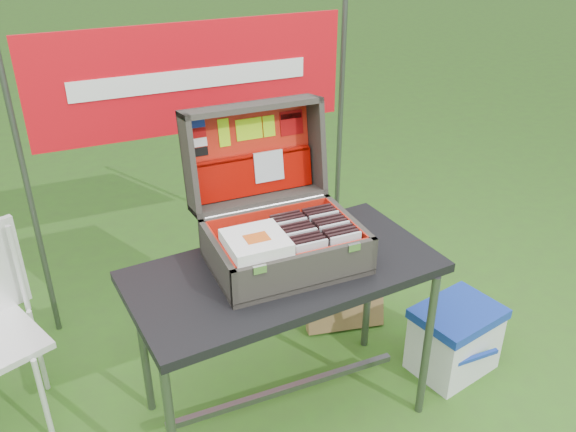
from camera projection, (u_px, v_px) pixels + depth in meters
name	position (u px, v px, depth m)	size (l,w,h in m)	color
ground	(279.00, 422.00, 2.76)	(80.00, 80.00, 0.00)	#365D20
table	(285.00, 343.00, 2.64)	(1.25, 0.63, 0.78)	black
table_top	(284.00, 272.00, 2.47)	(1.25, 0.63, 0.04)	black
table_leg_fl	(171.00, 429.00, 2.25)	(0.04, 0.04, 0.74)	#59595B
table_leg_fr	(427.00, 348.00, 2.65)	(0.04, 0.04, 0.74)	#59595B
table_leg_bl	(143.00, 346.00, 2.66)	(0.04, 0.04, 0.74)	#59595B
table_leg_br	(368.00, 286.00, 3.06)	(0.04, 0.04, 0.74)	#59595B
table_brace	(285.00, 390.00, 2.77)	(1.10, 0.03, 0.03)	#59595B
suitcase	(279.00, 195.00, 2.40)	(0.60, 0.59, 0.57)	#4C483F
suitcase_base_bottom	(286.00, 261.00, 2.48)	(0.60, 0.43, 0.02)	#4C483F
suitcase_base_wall_front	(307.00, 272.00, 2.28)	(0.60, 0.02, 0.16)	#4C483F
suitcase_base_wall_back	(267.00, 224.00, 2.61)	(0.60, 0.02, 0.16)	#4C483F
suitcase_base_wall_left	(217.00, 262.00, 2.35)	(0.02, 0.43, 0.16)	#4C483F
suitcase_base_wall_right	(348.00, 233.00, 2.55)	(0.02, 0.43, 0.16)	#4C483F
suitcase_liner_floor	(286.00, 258.00, 2.47)	(0.55, 0.38, 0.01)	red
suitcase_latch_left	(260.00, 269.00, 2.17)	(0.05, 0.01, 0.03)	silver
suitcase_latch_right	(354.00, 247.00, 2.31)	(0.05, 0.01, 0.03)	silver
suitcase_hinge	(266.00, 207.00, 2.58)	(0.02, 0.02, 0.54)	silver
suitcase_lid_back	(250.00, 151.00, 2.64)	(0.60, 0.43, 0.02)	#4C483F
suitcase_lid_rim_far	(251.00, 107.00, 2.51)	(0.60, 0.02, 0.16)	#4C483F
suitcase_lid_rim_near	(259.00, 199.00, 2.65)	(0.60, 0.02, 0.16)	#4C483F
suitcase_lid_rim_left	(189.00, 165.00, 2.48)	(0.02, 0.43, 0.16)	#4C483F
suitcase_lid_rim_right	(316.00, 144.00, 2.68)	(0.02, 0.43, 0.16)	#4C483F
suitcase_lid_liner	(251.00, 152.00, 2.63)	(0.55, 0.38, 0.01)	red
suitcase_liner_wall_front	(305.00, 268.00, 2.29)	(0.55, 0.01, 0.14)	red
suitcase_liner_wall_back	(268.00, 223.00, 2.59)	(0.55, 0.01, 0.14)	red
suitcase_liner_wall_left	(221.00, 259.00, 2.35)	(0.01, 0.38, 0.14)	red
suitcase_liner_wall_right	(345.00, 231.00, 2.54)	(0.01, 0.38, 0.14)	red
suitcase_lid_pocket	(254.00, 175.00, 2.64)	(0.53, 0.17, 0.03)	#9A0801
suitcase_pocket_edge	(253.00, 156.00, 2.61)	(0.52, 0.02, 0.02)	#9A0801
suitcase_pocket_cd	(269.00, 166.00, 2.64)	(0.13, 0.13, 0.01)	silver
lid_sticker_cc_a	(198.00, 123.00, 2.49)	(0.06, 0.04, 0.00)	#1933B2
lid_sticker_cc_b	(199.00, 133.00, 2.51)	(0.06, 0.04, 0.00)	#9A0608
lid_sticker_cc_c	(200.00, 142.00, 2.52)	(0.06, 0.04, 0.00)	white
lid_sticker_cc_d	(201.00, 152.00, 2.53)	(0.06, 0.04, 0.00)	black
lid_card_neon_tall	(224.00, 133.00, 2.55)	(0.05, 0.12, 0.00)	#A8EA10
lid_card_neon_main	(249.00, 129.00, 2.59)	(0.12, 0.09, 0.00)	#A8EA10
lid_card_neon_small	(269.00, 126.00, 2.62)	(0.05, 0.09, 0.00)	#A8EA10
lid_sticker_band	(292.00, 123.00, 2.66)	(0.11, 0.11, 0.00)	#9A0608
lid_sticker_band_bar	(291.00, 116.00, 2.65)	(0.10, 0.02, 0.00)	black
cd_left_0	(312.00, 260.00, 2.32)	(0.13, 0.01, 0.15)	silver
cd_left_1	(309.00, 257.00, 2.33)	(0.13, 0.01, 0.15)	black
cd_left_2	(306.00, 254.00, 2.35)	(0.13, 0.01, 0.15)	black
cd_left_3	(304.00, 251.00, 2.37)	(0.13, 0.01, 0.15)	black
cd_left_4	(301.00, 248.00, 2.39)	(0.13, 0.01, 0.15)	silver
cd_left_5	(299.00, 245.00, 2.41)	(0.13, 0.01, 0.15)	black
cd_left_6	(296.00, 242.00, 2.43)	(0.13, 0.01, 0.15)	black
cd_left_7	(294.00, 239.00, 2.45)	(0.13, 0.01, 0.15)	black
cd_left_8	(292.00, 237.00, 2.47)	(0.13, 0.01, 0.15)	silver
cd_left_9	(289.00, 234.00, 2.49)	(0.13, 0.01, 0.15)	black
cd_left_10	(287.00, 232.00, 2.51)	(0.13, 0.01, 0.15)	black
cd_left_11	(285.00, 229.00, 2.52)	(0.13, 0.01, 0.15)	black
cd_right_0	(345.00, 252.00, 2.37)	(0.13, 0.01, 0.15)	silver
cd_right_1	(342.00, 249.00, 2.38)	(0.13, 0.01, 0.15)	black
cd_right_2	(339.00, 246.00, 2.40)	(0.13, 0.01, 0.15)	black
cd_right_3	(337.00, 243.00, 2.42)	(0.13, 0.01, 0.15)	black
cd_right_4	(334.00, 240.00, 2.44)	(0.13, 0.01, 0.15)	silver
cd_right_5	(331.00, 238.00, 2.46)	(0.13, 0.01, 0.15)	black
cd_right_6	(329.00, 235.00, 2.48)	(0.13, 0.01, 0.15)	black
cd_right_7	(326.00, 232.00, 2.50)	(0.13, 0.01, 0.15)	black
cd_right_8	(324.00, 230.00, 2.52)	(0.13, 0.01, 0.15)	silver
cd_right_9	(321.00, 227.00, 2.54)	(0.13, 0.01, 0.15)	black
cd_right_10	(319.00, 225.00, 2.56)	(0.13, 0.01, 0.15)	black
cd_right_11	(316.00, 222.00, 2.57)	(0.13, 0.01, 0.15)	black
songbook_0	(256.00, 247.00, 2.29)	(0.22, 0.22, 0.01)	white
songbook_1	(256.00, 245.00, 2.29)	(0.22, 0.22, 0.01)	white
songbook_2	(256.00, 244.00, 2.28)	(0.22, 0.22, 0.01)	white
songbook_3	(256.00, 243.00, 2.28)	(0.22, 0.22, 0.01)	white
songbook_4	(256.00, 242.00, 2.28)	(0.22, 0.22, 0.01)	white
songbook_5	(256.00, 241.00, 2.28)	(0.22, 0.22, 0.01)	white
songbook_6	(256.00, 240.00, 2.28)	(0.22, 0.22, 0.01)	white
songbook_7	(256.00, 239.00, 2.27)	(0.22, 0.22, 0.01)	white
songbook_8	(256.00, 237.00, 2.27)	(0.22, 0.22, 0.01)	white
songbook_graphic	(257.00, 238.00, 2.26)	(0.09, 0.07, 0.00)	#D85919
cooler	(454.00, 339.00, 3.00)	(0.40, 0.31, 0.36)	white
cooler_body	(454.00, 343.00, 3.01)	(0.39, 0.29, 0.31)	white
cooler_lid	(459.00, 314.00, 2.92)	(0.40, 0.31, 0.05)	#1737A5
cooler_handle	(476.00, 357.00, 2.86)	(0.24, 0.02, 0.02)	#1737A5
chair_leg_fr	(44.00, 402.00, 2.56)	(0.02, 0.02, 0.46)	silver
chair_leg_br	(39.00, 351.00, 2.84)	(0.02, 0.02, 0.46)	silver
chair_upright_right	(19.00, 269.00, 2.64)	(0.02, 0.02, 0.43)	silver
cardboard_box	(344.00, 290.00, 3.28)	(0.42, 0.07, 0.45)	#9C7244
banner_post_left	(28.00, 189.00, 2.95)	(0.03, 0.03, 1.70)	#59595B
banner_post_right	(339.00, 138.00, 3.54)	(0.03, 0.03, 1.70)	#59595B
banner	(192.00, 78.00, 3.02)	(1.60, 0.01, 0.55)	red
banner_text	(193.00, 79.00, 3.01)	(1.20, 0.00, 0.10)	white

